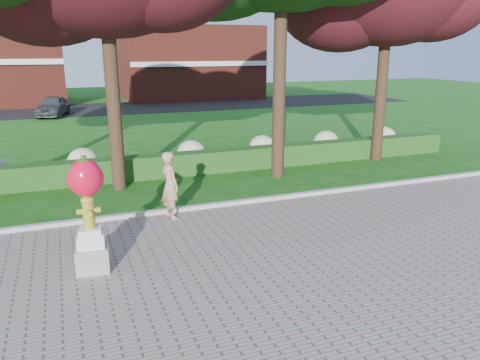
% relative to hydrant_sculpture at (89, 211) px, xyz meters
% --- Properties ---
extents(ground, '(100.00, 100.00, 0.00)m').
position_rel_hydrant_sculpture_xyz_m(ground, '(3.25, -0.11, -1.32)').
color(ground, '#174A12').
rests_on(ground, ground).
extents(walkway, '(40.00, 14.00, 0.04)m').
position_rel_hydrant_sculpture_xyz_m(walkway, '(3.25, -4.11, -1.30)').
color(walkway, gray).
rests_on(walkway, ground).
extents(curb, '(40.00, 0.18, 0.15)m').
position_rel_hydrant_sculpture_xyz_m(curb, '(3.25, 2.89, -1.24)').
color(curb, '#ADADA5').
rests_on(curb, ground).
extents(lawn_hedge, '(24.00, 0.70, 0.80)m').
position_rel_hydrant_sculpture_xyz_m(lawn_hedge, '(3.25, 6.89, -0.92)').
color(lawn_hedge, '#144818').
rests_on(lawn_hedge, ground).
extents(hydrangea_row, '(20.10, 1.10, 0.99)m').
position_rel_hydrant_sculpture_xyz_m(hydrangea_row, '(3.82, 7.89, -0.77)').
color(hydrangea_row, beige).
rests_on(hydrangea_row, ground).
extents(street, '(50.00, 8.00, 0.02)m').
position_rel_hydrant_sculpture_xyz_m(street, '(3.25, 27.89, -1.31)').
color(street, black).
rests_on(street, ground).
extents(building_right, '(12.00, 8.00, 6.40)m').
position_rel_hydrant_sculpture_xyz_m(building_right, '(11.25, 33.89, 1.88)').
color(building_right, maroon).
rests_on(building_right, ground).
extents(hydrant_sculpture, '(0.72, 0.72, 2.41)m').
position_rel_hydrant_sculpture_xyz_m(hydrant_sculpture, '(0.00, 0.00, 0.00)').
color(hydrant_sculpture, gray).
rests_on(hydrant_sculpture, walkway).
extents(woman, '(0.60, 0.76, 1.82)m').
position_rel_hydrant_sculpture_xyz_m(woman, '(2.20, 2.49, -0.37)').
color(woman, tan).
rests_on(woman, walkway).
extents(parked_car, '(2.55, 4.29, 1.37)m').
position_rel_hydrant_sculpture_xyz_m(parked_car, '(-0.80, 24.89, -0.61)').
color(parked_car, '#3C3F43').
rests_on(parked_car, street).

